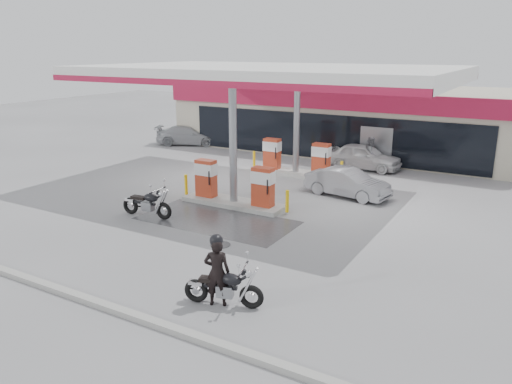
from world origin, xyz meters
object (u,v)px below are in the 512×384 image
parked_motorcycle (148,204)px  parked_car_right (413,152)px  pump_island_far (296,161)px  pump_island_near (234,189)px  hatchback_silver (347,183)px  biker_main (217,272)px  main_motorcycle (225,288)px  sedan_white (364,156)px  attendant (371,154)px  parked_car_left (189,135)px

parked_motorcycle → parked_car_right: bearing=60.9°
pump_island_far → parked_motorcycle: bearing=-102.9°
pump_island_far → pump_island_near: bearing=-90.0°
hatchback_silver → pump_island_near: bearing=142.8°
biker_main → hatchback_silver: 10.98m
main_motorcycle → sedan_white: sedan_white is taller
main_motorcycle → attendant: (-1.30, 16.13, 0.45)m
attendant → hatchback_silver: size_ratio=0.49×
pump_island_near → parked_motorcycle: size_ratio=2.26×
pump_island_near → parked_car_right: pump_island_near is taller
pump_island_near → pump_island_far: (0.00, 6.00, 0.00)m
parked_motorcycle → parked_car_left: parked_car_left is taller
pump_island_near → attendant: (3.09, 8.80, 0.22)m
sedan_white → attendant: 0.59m
biker_main → parked_car_right: 19.40m
biker_main → attendant: bearing=-111.6°
parked_car_left → pump_island_near: bearing=-159.9°
main_motorcycle → attendant: bearing=77.8°
attendant → hatchback_silver: bearing=-172.9°
pump_island_near → sedan_white: (2.61, 9.06, -0.02)m
main_motorcycle → pump_island_near: bearing=104.1°
pump_island_far → parked_car_right: 7.54m
sedan_white → parked_car_left: bearing=89.2°
pump_island_near → sedan_white: pump_island_near is taller
parked_motorcycle → main_motorcycle: bearing=-39.1°
pump_island_near → hatchback_silver: bearing=44.1°
main_motorcycle → attendant: attendant is taller
hatchback_silver → parked_car_left: 15.12m
pump_island_near → parked_car_right: bearing=69.2°
pump_island_near → hatchback_silver: size_ratio=1.36×
attendant → hatchback_silver: 5.27m
biker_main → parked_car_right: (0.36, 19.39, -0.29)m
sedan_white → hatchback_silver: (1.07, -5.49, -0.07)m
parked_car_right → parked_car_left: bearing=110.1°
sedan_white → main_motorcycle: bearing=-170.4°
parked_motorcycle → parked_car_right: 16.39m
hatchback_silver → parked_car_left: (-13.69, 6.43, 0.01)m
parked_car_right → hatchback_silver: bearing=-173.7°
sedan_white → parked_car_right: bearing=-30.1°
attendant → sedan_white: bearing=61.6°
main_motorcycle → sedan_white: 16.49m
pump_island_near → parked_car_right: 12.84m
attendant → parked_car_left: size_ratio=0.42×
parked_motorcycle → parked_car_right: (6.63, 14.99, 0.10)m
pump_island_near → biker_main: (4.20, -7.39, 0.20)m
pump_island_near → main_motorcycle: 8.55m
attendant → parked_car_left: bearing=85.4°
hatchback_silver → parked_motorcycle: bearing=147.4°
biker_main → parked_car_right: size_ratio=0.41×
pump_island_far → parked_car_right: pump_island_far is taller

